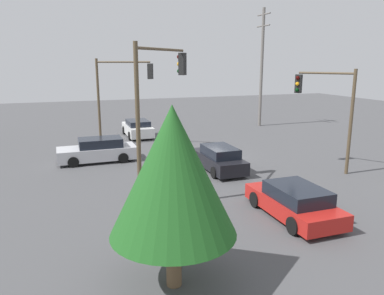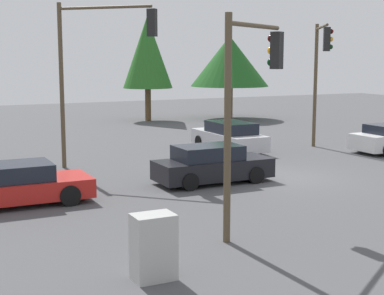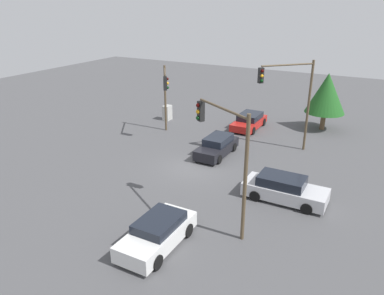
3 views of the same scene
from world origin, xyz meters
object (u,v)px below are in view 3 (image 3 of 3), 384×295
at_px(sedan_red, 249,121).
at_px(traffic_signal_cross, 165,90).
at_px(sedan_silver, 284,189).
at_px(traffic_signal_main, 291,91).
at_px(sedan_white, 158,233).
at_px(electrical_cabinet, 167,113).
at_px(traffic_signal_aux, 226,145).
at_px(sedan_dark, 217,146).

height_order(sedan_red, traffic_signal_cross, traffic_signal_cross).
bearing_deg(sedan_red, sedan_silver, 119.40).
bearing_deg(traffic_signal_cross, traffic_signal_main, 63.10).
relative_size(sedan_white, electrical_cabinet, 3.11).
distance_m(traffic_signal_cross, electrical_cabinet, 5.36).
xyz_separation_m(sedan_red, traffic_signal_cross, (5.14, -5.50, 3.24)).
distance_m(sedan_red, sedan_silver, 13.01).
height_order(sedan_silver, traffic_signal_cross, traffic_signal_cross).
distance_m(sedan_silver, traffic_signal_main, 8.55).
distance_m(traffic_signal_main, traffic_signal_aux, 11.16).
distance_m(sedan_white, sedan_silver, 8.08).
xyz_separation_m(sedan_silver, electrical_cabinet, (-9.89, -14.14, 0.00)).
relative_size(traffic_signal_main, traffic_signal_cross, 1.20).
distance_m(sedan_dark, traffic_signal_aux, 9.84).
relative_size(sedan_silver, electrical_cabinet, 3.34).
distance_m(sedan_white, traffic_signal_cross, 15.78).
bearing_deg(sedan_dark, sedan_white, 101.46).
distance_m(sedan_red, electrical_cabinet, 7.88).
bearing_deg(sedan_red, sedan_dark, 91.20).
height_order(sedan_dark, sedan_silver, sedan_silver).
bearing_deg(traffic_signal_cross, sedan_white, -2.41).
bearing_deg(traffic_signal_aux, sedan_silver, -86.64).
distance_m(traffic_signal_aux, electrical_cabinet, 18.63).
relative_size(traffic_signal_cross, traffic_signal_aux, 0.91).
height_order(sedan_white, sedan_silver, sedan_silver).
distance_m(sedan_silver, electrical_cabinet, 17.25).
bearing_deg(sedan_dark, sedan_silver, 145.43).
bearing_deg(sedan_dark, traffic_signal_aux, 117.19).
bearing_deg(sedan_red, traffic_signal_main, 137.91).
bearing_deg(sedan_dark, electrical_cabinet, -35.29).
height_order(sedan_red, traffic_signal_aux, traffic_signal_aux).
distance_m(sedan_red, traffic_signal_cross, 8.19).
bearing_deg(sedan_white, sedan_dark, -78.54).
bearing_deg(sedan_red, traffic_signal_cross, 43.07).
bearing_deg(sedan_dark, traffic_signal_main, -144.86).
bearing_deg(electrical_cabinet, traffic_signal_main, 78.12).
height_order(sedan_red, sedan_silver, sedan_silver).
xyz_separation_m(sedan_white, traffic_signal_cross, (-13.26, -7.95, 3.19)).
relative_size(sedan_white, traffic_signal_main, 0.64).
height_order(traffic_signal_cross, electrical_cabinet, traffic_signal_cross).
bearing_deg(sedan_red, sedan_white, 97.59).
distance_m(sedan_silver, traffic_signal_aux, 5.66).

